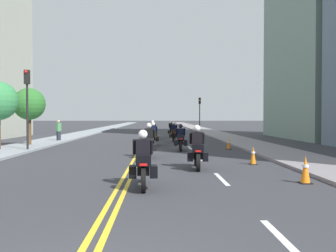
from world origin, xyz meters
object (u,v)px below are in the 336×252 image
object	(u,v)px
traffic_cone_2	(253,155)
motorcycle_0	(143,164)
traffic_cone_0	(229,144)
traffic_light_near	(27,95)
motorcycle_2	(149,144)
motorcycle_6	(153,132)
motorcycle_5	(174,134)
street_tree_0	(29,104)
traffic_cone_1	(305,170)
motorcycle_1	(197,152)
pedestrian_0	(59,131)
motorcycle_3	(180,140)
motorcycle_4	(153,136)
motorcycle_7	(172,130)
traffic_light_far	(200,108)

from	to	relation	value
traffic_cone_2	motorcycle_0	bearing A→B (deg)	-131.18
motorcycle_0	traffic_cone_0	size ratio (longest dim) A/B	3.33
traffic_light_near	motorcycle_2	bearing A→B (deg)	-26.30
motorcycle_6	motorcycle_5	bearing A→B (deg)	-65.95
traffic_cone_2	street_tree_0	world-z (taller)	street_tree_0
traffic_cone_1	traffic_light_near	xyz separation A→B (m)	(-11.83, 10.61, 2.81)
motorcycle_1	pedestrian_0	bearing A→B (deg)	124.05
motorcycle_5	street_tree_0	xyz separation A→B (m)	(-9.83, -4.02, 2.15)
motorcycle_2	motorcycle_3	distance (m)	4.10
motorcycle_4	pedestrian_0	world-z (taller)	pedestrian_0
motorcycle_4	motorcycle_7	xyz separation A→B (m)	(1.65, 10.62, 0.01)
motorcycle_0	motorcycle_6	size ratio (longest dim) A/B	1.00
traffic_cone_1	traffic_cone_0	bearing A→B (deg)	90.33
traffic_light_near	street_tree_0	world-z (taller)	traffic_light_near
traffic_cone_1	pedestrian_0	size ratio (longest dim) A/B	0.48
motorcycle_3	traffic_light_far	world-z (taller)	traffic_light_far
traffic_light_near	motorcycle_7	bearing A→B (deg)	59.11
motorcycle_2	traffic_cone_0	xyz separation A→B (m)	(4.75, 4.61, -0.34)
motorcycle_2	motorcycle_4	distance (m)	7.50
motorcycle_7	motorcycle_6	bearing A→B (deg)	-115.66
motorcycle_7	street_tree_0	bearing A→B (deg)	-130.71
motorcycle_7	street_tree_0	distance (m)	14.94
motorcycle_3	pedestrian_0	xyz separation A→B (m)	(-9.14, 7.89, 0.25)
motorcycle_4	traffic_cone_1	world-z (taller)	motorcycle_4
traffic_light_far	traffic_light_near	bearing A→B (deg)	-115.18
motorcycle_6	traffic_cone_1	xyz separation A→B (m)	(4.85, -21.77, -0.27)
traffic_cone_2	traffic_light_far	world-z (taller)	traffic_light_far
motorcycle_0	motorcycle_5	xyz separation A→B (m)	(1.65, 18.84, 0.00)
motorcycle_0	street_tree_0	world-z (taller)	street_tree_0
traffic_cone_2	street_tree_0	distance (m)	16.12
motorcycle_6	traffic_light_far	bearing A→B (deg)	67.89
traffic_cone_1	traffic_light_near	distance (m)	16.14
motorcycle_4	street_tree_0	distance (m)	8.54
motorcycle_5	motorcycle_2	bearing A→B (deg)	-99.65
motorcycle_2	motorcycle_6	xyz separation A→B (m)	(-0.02, 14.62, -0.01)
motorcycle_4	motorcycle_5	size ratio (longest dim) A/B	1.01
motorcycle_5	street_tree_0	distance (m)	10.83
motorcycle_5	motorcycle_6	size ratio (longest dim) A/B	0.94
motorcycle_0	traffic_cone_2	distance (m)	6.63
motorcycle_1	motorcycle_5	xyz separation A→B (m)	(-0.25, 15.13, 0.01)
motorcycle_0	traffic_cone_2	xyz separation A→B (m)	(4.36, 4.98, -0.27)
traffic_light_far	pedestrian_0	xyz separation A→B (m)	(-13.27, -19.29, -2.21)
pedestrian_0	street_tree_0	size ratio (longest dim) A/B	0.44
motorcycle_3	motorcycle_5	xyz separation A→B (m)	(-0.07, 7.44, 0.03)
motorcycle_3	traffic_cone_1	bearing A→B (deg)	-72.28
motorcycle_2	street_tree_0	size ratio (longest dim) A/B	0.55
motorcycle_5	traffic_light_near	world-z (taller)	traffic_light_near
motorcycle_6	traffic_cone_0	distance (m)	11.10
traffic_light_far	motorcycle_5	bearing A→B (deg)	-102.03
traffic_cone_0	motorcycle_6	bearing A→B (deg)	115.52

